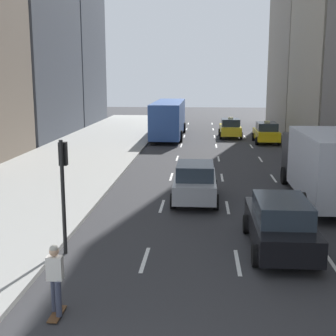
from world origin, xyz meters
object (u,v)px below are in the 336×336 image
object	(u,v)px
taxi_lead	(230,128)
sedan_black_near	(280,223)
taxi_second	(266,132)
skateboarder	(55,277)
box_truck	(323,163)
city_bus	(169,118)
sedan_silver_behind	(195,182)
traffic_light_pole	(63,178)

from	to	relation	value
taxi_lead	sedan_black_near	world-z (taller)	taxi_lead
taxi_second	skateboarder	xyz separation A→B (m)	(-8.62, -29.56, 0.08)
sedan_black_near	box_truck	xyz separation A→B (m)	(2.80, 6.24, 0.83)
taxi_lead	city_bus	xyz separation A→B (m)	(-5.61, -0.15, 0.91)
sedan_silver_behind	sedan_black_near	bearing A→B (deg)	-64.15
box_truck	city_bus	bearing A→B (deg)	111.07
sedan_black_near	skateboarder	size ratio (longest dim) A/B	2.77
taxi_second	traffic_light_pole	world-z (taller)	traffic_light_pole
taxi_lead	skateboarder	xyz separation A→B (m)	(-5.82, -32.92, 0.08)
city_bus	box_truck	world-z (taller)	city_bus
sedan_black_near	box_truck	world-z (taller)	box_truck
sedan_black_near	box_truck	distance (m)	6.89
taxi_second	sedan_black_near	world-z (taller)	taxi_second
sedan_black_near	traffic_light_pole	world-z (taller)	traffic_light_pole
skateboarder	sedan_black_near	bearing A→B (deg)	38.90
taxi_lead	traffic_light_pole	world-z (taller)	traffic_light_pole
skateboarder	traffic_light_pole	xyz separation A→B (m)	(-0.93, 3.95, 1.45)
taxi_lead	city_bus	size ratio (longest dim) A/B	0.38
taxi_lead	sedan_black_near	xyz separation A→B (m)	(0.00, -28.22, 0.00)
sedan_black_near	taxi_second	bearing A→B (deg)	83.58
sedan_silver_behind	city_bus	world-z (taller)	city_bus
city_bus	traffic_light_pole	bearing A→B (deg)	-92.26
taxi_lead	box_truck	xyz separation A→B (m)	(2.80, -21.99, 0.83)
sedan_black_near	taxi_lead	bearing A→B (deg)	90.00
sedan_silver_behind	box_truck	xyz separation A→B (m)	(5.60, 0.46, 0.82)
box_truck	traffic_light_pole	bearing A→B (deg)	-143.84
taxi_lead	traffic_light_pole	size ratio (longest dim) A/B	1.22
taxi_second	skateboarder	size ratio (longest dim) A/B	2.52
sedan_black_near	traffic_light_pole	distance (m)	6.96
taxi_second	taxi_lead	bearing A→B (deg)	129.82
city_bus	traffic_light_pole	size ratio (longest dim) A/B	3.23
sedan_silver_behind	city_bus	size ratio (longest dim) A/B	0.38
taxi_second	skateboarder	distance (m)	30.79
traffic_light_pole	sedan_black_near	bearing A→B (deg)	6.27
taxi_second	sedan_black_near	xyz separation A→B (m)	(-2.80, -24.86, 0.00)
taxi_lead	sedan_silver_behind	xyz separation A→B (m)	(-2.80, -22.44, 0.01)
taxi_lead	taxi_second	size ratio (longest dim) A/B	1.00
sedan_silver_behind	traffic_light_pole	world-z (taller)	traffic_light_pole
box_truck	skateboarder	xyz separation A→B (m)	(-8.62, -10.93, -0.75)
taxi_lead	traffic_light_pole	bearing A→B (deg)	-103.12
city_bus	taxi_second	bearing A→B (deg)	-20.89
skateboarder	traffic_light_pole	bearing A→B (deg)	103.30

